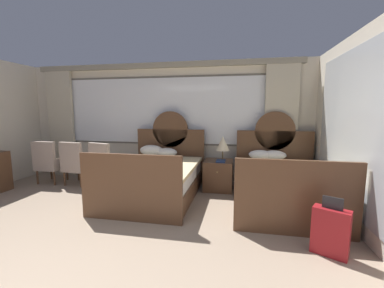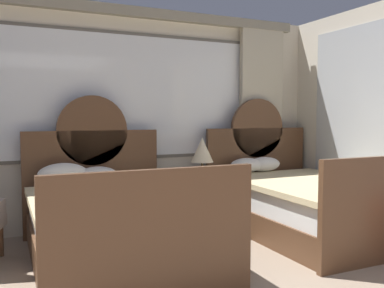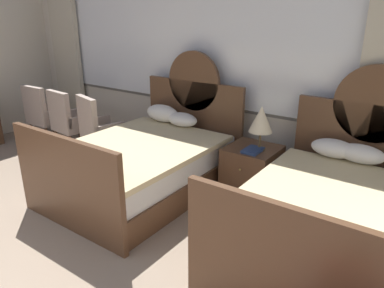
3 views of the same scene
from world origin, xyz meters
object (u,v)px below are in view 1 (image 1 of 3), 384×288
at_px(bed_near_window, 156,178).
at_px(armchair_by_window_centre, 76,163).
at_px(table_lamp_on_nightstand, 223,144).
at_px(suitcase_on_floor, 330,231).
at_px(bed_near_mirror, 281,184).
at_px(nightstand_between_beds, 218,175).
at_px(armchair_by_window_left, 105,164).
at_px(book_on_nightstand, 221,161).
at_px(armchair_by_window_right, 49,162).

relative_size(bed_near_window, armchair_by_window_centre, 2.30).
xyz_separation_m(table_lamp_on_nightstand, suitcase_on_floor, (1.35, -2.10, -0.68)).
distance_m(bed_near_mirror, nightstand_between_beds, 1.29).
distance_m(bed_near_mirror, suitcase_on_floor, 1.52).
xyz_separation_m(bed_near_window, nightstand_between_beds, (1.13, 0.62, -0.05)).
bearing_deg(armchair_by_window_left, bed_near_mirror, -5.77).
bearing_deg(suitcase_on_floor, bed_near_mirror, 101.70).
bearing_deg(bed_near_window, book_on_nightstand, 23.01).
bearing_deg(armchair_by_window_left, suitcase_on_floor, -25.71).
relative_size(armchair_by_window_left, suitcase_on_floor, 1.42).
distance_m(armchair_by_window_centre, armchair_by_window_right, 0.68).
height_order(armchair_by_window_left, armchair_by_window_centre, same).
height_order(bed_near_window, bed_near_mirror, same).
bearing_deg(book_on_nightstand, bed_near_mirror, -25.28).
height_order(nightstand_between_beds, suitcase_on_floor, suitcase_on_floor).
bearing_deg(suitcase_on_floor, bed_near_window, 149.89).
xyz_separation_m(nightstand_between_beds, table_lamp_on_nightstand, (0.08, -0.01, 0.65)).
relative_size(book_on_nightstand, armchair_by_window_left, 0.27).
bearing_deg(bed_near_mirror, armchair_by_window_centre, 175.19).
bearing_deg(armchair_by_window_left, bed_near_window, -15.71).
height_order(bed_near_window, book_on_nightstand, bed_near_window).
bearing_deg(suitcase_on_floor, table_lamp_on_nightstand, 122.79).
xyz_separation_m(bed_near_window, book_on_nightstand, (1.19, 0.50, 0.26)).
bearing_deg(armchair_by_window_left, armchair_by_window_centre, -179.79).
bearing_deg(bed_near_mirror, suitcase_on_floor, -78.30).
bearing_deg(armchair_by_window_centre, armchair_by_window_left, 0.21).
relative_size(bed_near_mirror, armchair_by_window_left, 2.30).
height_order(armchair_by_window_centre, suitcase_on_floor, armchair_by_window_centre).
relative_size(nightstand_between_beds, table_lamp_on_nightstand, 1.19).
bearing_deg(armchair_by_window_right, bed_near_window, -7.66).
height_order(bed_near_window, nightstand_between_beds, bed_near_window).
bearing_deg(table_lamp_on_nightstand, nightstand_between_beds, 173.44).
height_order(bed_near_mirror, nightstand_between_beds, bed_near_mirror).
xyz_separation_m(nightstand_between_beds, suitcase_on_floor, (1.43, -2.11, -0.03)).
bearing_deg(bed_near_window, table_lamp_on_nightstand, 26.65).
xyz_separation_m(book_on_nightstand, armchair_by_window_centre, (-3.13, -0.15, -0.13)).
distance_m(table_lamp_on_nightstand, book_on_nightstand, 0.35).
distance_m(bed_near_window, armchair_by_window_left, 1.32).
relative_size(table_lamp_on_nightstand, armchair_by_window_centre, 0.53).
bearing_deg(table_lamp_on_nightstand, bed_near_mirror, -30.35).
distance_m(armchair_by_window_centre, suitcase_on_floor, 4.87).
bearing_deg(nightstand_between_beds, book_on_nightstand, -64.88).
xyz_separation_m(bed_near_mirror, table_lamp_on_nightstand, (-1.04, 0.61, 0.60)).
bearing_deg(suitcase_on_floor, armchair_by_window_centre, 157.78).
distance_m(bed_near_mirror, table_lamp_on_nightstand, 1.35).
xyz_separation_m(nightstand_between_beds, armchair_by_window_left, (-2.39, -0.26, 0.19)).
distance_m(armchair_by_window_left, armchair_by_window_right, 1.35).
height_order(armchair_by_window_right, suitcase_on_floor, armchair_by_window_right).
bearing_deg(bed_near_mirror, table_lamp_on_nightstand, 149.65).
distance_m(armchair_by_window_left, armchair_by_window_centre, 0.68).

